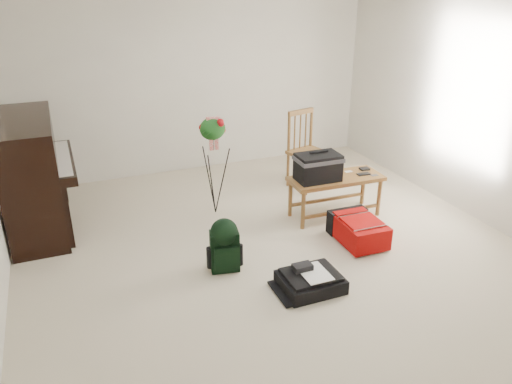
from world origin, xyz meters
name	(u,v)px	position (x,y,z in m)	size (l,w,h in m)	color
floor	(278,257)	(0.00, 0.00, 0.00)	(5.00, 5.50, 0.01)	beige
wall_back	(197,82)	(0.00, 2.75, 1.25)	(5.00, 0.04, 2.50)	white
wall_right	(490,111)	(2.50, 0.00, 1.25)	(0.04, 5.50, 2.50)	white
piano	(34,177)	(-2.19, 1.60, 0.60)	(0.71, 1.50, 1.25)	black
bench	(324,171)	(0.83, 0.61, 0.59)	(1.10, 0.47, 0.83)	brown
dining_chair	(308,151)	(1.11, 1.52, 0.49)	(0.53, 0.53, 1.02)	brown
red_suitcase	(356,228)	(0.91, 0.01, 0.14)	(0.44, 0.63, 0.27)	red
black_duffel	(310,281)	(0.04, -0.61, 0.08)	(0.54, 0.43, 0.23)	black
green_backpack	(225,243)	(-0.57, -0.02, 0.30)	(0.30, 0.27, 0.54)	black
flower_stand	(214,166)	(-0.27, 1.22, 0.59)	(0.42, 0.42, 1.20)	black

